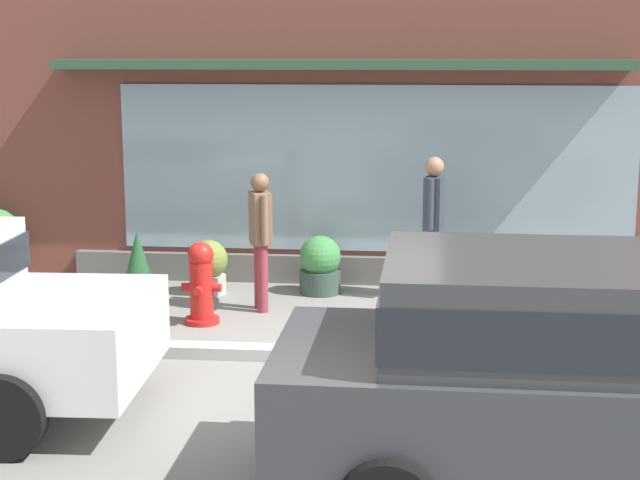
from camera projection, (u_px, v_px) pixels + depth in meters
ground_plane at (313, 353)px, 9.68m from camera, size 60.00×60.00×0.00m
curb_strip at (310, 354)px, 9.47m from camera, size 14.00×0.24×0.12m
storefront at (340, 86)px, 12.31m from camera, size 14.00×0.81×5.12m
fire_hydrant at (201, 283)px, 10.67m from camera, size 0.44×0.41×0.91m
pedestrian_with_handbag at (260, 231)px, 11.13m from camera, size 0.35×0.67×1.60m
pedestrian_passerby at (433, 216)px, 11.61m from camera, size 0.25×0.47×1.72m
parked_car_dark_gray at (578, 367)px, 6.39m from camera, size 4.16×2.01×1.65m
potted_plant_by_entrance at (320, 265)px, 12.01m from camera, size 0.51×0.51×0.72m
potted_plant_trailing_edge at (209, 266)px, 11.99m from camera, size 0.47×0.47×0.67m
potted_plant_window_center at (138, 261)px, 12.22m from camera, size 0.34×0.34×0.75m
potted_plant_near_hydrant at (501, 272)px, 11.67m from camera, size 0.48×0.48×0.65m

